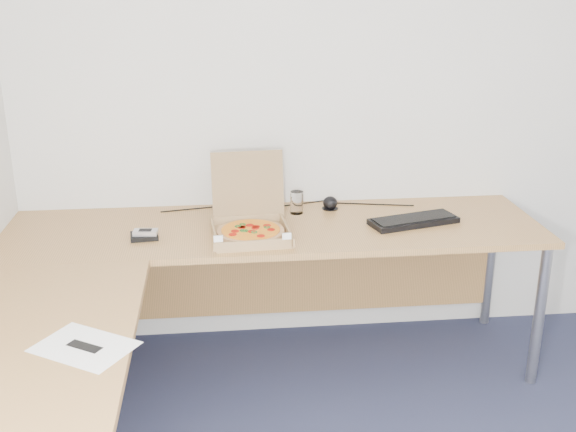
{
  "coord_description": "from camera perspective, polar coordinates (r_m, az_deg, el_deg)",
  "views": [
    {
      "loc": [
        -0.76,
        -1.62,
        1.85
      ],
      "look_at": [
        -0.45,
        1.28,
        0.82
      ],
      "focal_mm": 43.16,
      "sensor_mm": 36.0,
      "label": 1
    }
  ],
  "objects": [
    {
      "name": "drinking_glass",
      "position": [
        3.39,
        0.72,
        1.13
      ],
      "size": [
        0.06,
        0.06,
        0.11
      ],
      "primitive_type": "cylinder",
      "color": "white",
      "rests_on": "desk"
    },
    {
      "name": "pizza_box",
      "position": [
        3.11,
        -3.12,
        -0.91
      ],
      "size": [
        0.34,
        0.39,
        0.34
      ],
      "rotation": [
        0.0,
        0.0,
        0.07
      ],
      "color": "#A37F51",
      "rests_on": "desk"
    },
    {
      "name": "cable_bundle",
      "position": [
        3.5,
        -0.42,
        0.83
      ],
      "size": [
        0.62,
        0.13,
        0.01
      ],
      "primitive_type": null,
      "rotation": [
        0.0,
        0.0,
        0.14
      ],
      "color": "black",
      "rests_on": "desk"
    },
    {
      "name": "desk",
      "position": [
        2.84,
        -6.89,
        -4.58
      ],
      "size": [
        2.5,
        2.2,
        0.73
      ],
      "color": "#B17D43",
      "rests_on": "ground"
    },
    {
      "name": "wallet",
      "position": [
        3.15,
        -11.75,
        -1.63
      ],
      "size": [
        0.13,
        0.11,
        0.02
      ],
      "primitive_type": "cube",
      "rotation": [
        0.0,
        0.0,
        0.12
      ],
      "color": "black",
      "rests_on": "desk"
    },
    {
      "name": "room_shell",
      "position": [
        1.89,
        17.95,
        -0.06
      ],
      "size": [
        3.5,
        3.5,
        2.5
      ],
      "primitive_type": null,
      "color": "silver",
      "rests_on": "ground"
    },
    {
      "name": "paper_sheet",
      "position": [
        2.32,
        -16.42,
        -10.28
      ],
      "size": [
        0.37,
        0.34,
        0.0
      ],
      "primitive_type": "cube",
      "rotation": [
        0.0,
        0.0,
        -0.57
      ],
      "color": "white",
      "rests_on": "desk"
    },
    {
      "name": "keyboard",
      "position": [
        3.32,
        10.3,
        -0.4
      ],
      "size": [
        0.44,
        0.25,
        0.03
      ],
      "primitive_type": "cube",
      "rotation": [
        0.0,
        0.0,
        0.27
      ],
      "color": "black",
      "rests_on": "desk"
    },
    {
      "name": "dome_speaker",
      "position": [
        3.47,
        3.5,
        1.14
      ],
      "size": [
        0.08,
        0.08,
        0.07
      ],
      "primitive_type": "ellipsoid",
      "color": "black",
      "rests_on": "desk"
    },
    {
      "name": "phone",
      "position": [
        3.14,
        -11.67,
        -1.32
      ],
      "size": [
        0.11,
        0.06,
        0.02
      ],
      "primitive_type": "cube",
      "rotation": [
        0.0,
        0.0,
        -0.09
      ],
      "color": "#B2B5BA",
      "rests_on": "wallet"
    }
  ]
}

